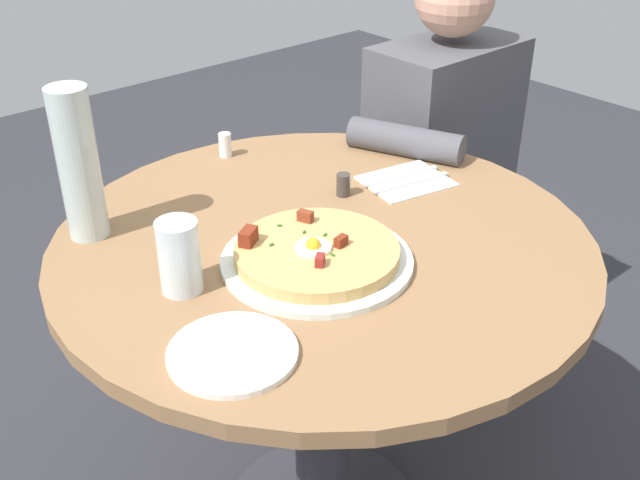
# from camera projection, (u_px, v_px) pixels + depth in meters

# --- Properties ---
(dining_table) EXTENTS (0.99, 0.99, 0.75)m
(dining_table) POSITION_uv_depth(u_px,v_px,m) (323.00, 317.00, 1.47)
(dining_table) COLOR olive
(dining_table) RESTS_ON ground_plane
(person_seated) EXTENTS (0.53, 0.38, 1.14)m
(person_seated) POSITION_uv_depth(u_px,v_px,m) (437.00, 200.00, 2.03)
(person_seated) COLOR #2D2D33
(person_seated) RESTS_ON ground_plane
(pizza_plate) EXTENTS (0.33, 0.33, 0.01)m
(pizza_plate) POSITION_uv_depth(u_px,v_px,m) (317.00, 261.00, 1.29)
(pizza_plate) COLOR silver
(pizza_plate) RESTS_ON dining_table
(breakfast_pizza) EXTENTS (0.28, 0.28, 0.05)m
(breakfast_pizza) POSITION_uv_depth(u_px,v_px,m) (316.00, 252.00, 1.29)
(breakfast_pizza) COLOR tan
(breakfast_pizza) RESTS_ON pizza_plate
(bread_plate) EXTENTS (0.19, 0.19, 0.01)m
(bread_plate) POSITION_uv_depth(u_px,v_px,m) (233.00, 353.00, 1.08)
(bread_plate) COLOR white
(bread_plate) RESTS_ON dining_table
(napkin) EXTENTS (0.20, 0.17, 0.00)m
(napkin) POSITION_uv_depth(u_px,v_px,m) (406.00, 181.00, 1.57)
(napkin) COLOR white
(napkin) RESTS_ON dining_table
(fork) EXTENTS (0.18, 0.05, 0.00)m
(fork) POSITION_uv_depth(u_px,v_px,m) (411.00, 182.00, 1.55)
(fork) COLOR silver
(fork) RESTS_ON napkin
(knife) EXTENTS (0.18, 0.05, 0.00)m
(knife) POSITION_uv_depth(u_px,v_px,m) (401.00, 176.00, 1.58)
(knife) COLOR silver
(knife) RESTS_ON napkin
(water_glass) EXTENTS (0.07, 0.07, 0.12)m
(water_glass) POSITION_uv_depth(u_px,v_px,m) (179.00, 257.00, 1.20)
(water_glass) COLOR silver
(water_glass) RESTS_ON dining_table
(water_bottle) EXTENTS (0.07, 0.07, 0.28)m
(water_bottle) POSITION_uv_depth(u_px,v_px,m) (78.00, 164.00, 1.31)
(water_bottle) COLOR silver
(water_bottle) RESTS_ON dining_table
(salt_shaker) EXTENTS (0.03, 0.03, 0.05)m
(salt_shaker) POSITION_uv_depth(u_px,v_px,m) (225.00, 145.00, 1.67)
(salt_shaker) COLOR white
(salt_shaker) RESTS_ON dining_table
(pepper_shaker) EXTENTS (0.03, 0.03, 0.05)m
(pepper_shaker) POSITION_uv_depth(u_px,v_px,m) (343.00, 185.00, 1.51)
(pepper_shaker) COLOR #3F3833
(pepper_shaker) RESTS_ON dining_table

